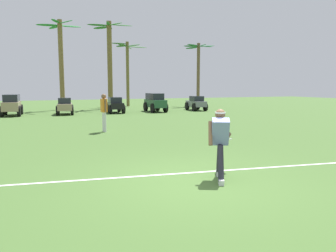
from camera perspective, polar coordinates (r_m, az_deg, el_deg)
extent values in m
plane|color=#41622C|center=(6.59, 4.88, -9.66)|extent=(80.00, 80.00, 0.00)
cube|color=white|center=(7.16, 2.39, -8.23)|extent=(23.19, 3.50, 0.01)
cylinder|color=#23232D|center=(6.85, 8.96, -5.95)|extent=(0.26, 0.37, 0.72)
cube|color=silver|center=(7.08, 8.80, -8.11)|extent=(0.21, 0.28, 0.10)
cylinder|color=#23232D|center=(6.55, 9.17, -6.56)|extent=(0.30, 0.45, 0.69)
cube|color=silver|center=(6.49, 9.23, -9.53)|extent=(0.21, 0.28, 0.10)
cube|color=#7A84C6|center=(6.69, 9.09, -0.97)|extent=(0.48, 0.50, 0.58)
sphere|color=brown|center=(6.75, 9.08, 2.05)|extent=(0.28, 0.28, 0.21)
cylinder|color=white|center=(6.75, 9.08, 2.30)|extent=(0.29, 0.29, 0.03)
cylinder|color=brown|center=(7.00, 10.35, -1.87)|extent=(0.33, 0.55, 0.27)
cylinder|color=brown|center=(6.63, 7.40, -1.26)|extent=(0.20, 0.29, 0.49)
cylinder|color=white|center=(7.44, 10.14, -2.37)|extent=(0.29, 0.28, 0.11)
cylinder|color=silver|center=(13.60, -10.93, 0.66)|extent=(0.12, 0.12, 0.82)
cylinder|color=silver|center=(13.77, -11.14, 0.73)|extent=(0.12, 0.12, 0.82)
cube|color=orange|center=(13.63, -11.10, 3.54)|extent=(0.23, 0.35, 0.54)
cylinder|color=brown|center=(13.43, -10.85, 3.54)|extent=(0.08, 0.08, 0.52)
cylinder|color=brown|center=(13.83, -11.34, 3.62)|extent=(0.08, 0.08, 0.52)
sphere|color=brown|center=(13.61, -11.14, 5.09)|extent=(0.22, 0.22, 0.20)
cube|color=#998466|center=(23.02, -25.57, 3.15)|extent=(1.09, 2.45, 0.55)
cube|color=#1E232B|center=(23.14, -25.60, 4.41)|extent=(0.94, 1.84, 0.46)
cylinder|color=black|center=(23.92, -26.47, 2.56)|extent=(0.21, 0.67, 0.66)
cylinder|color=black|center=(23.82, -24.18, 2.66)|extent=(0.21, 0.67, 0.66)
cylinder|color=black|center=(22.26, -26.98, 2.25)|extent=(0.21, 0.67, 0.66)
cylinder|color=black|center=(22.16, -24.52, 2.36)|extent=(0.21, 0.67, 0.66)
cube|color=#998466|center=(22.78, -17.52, 3.23)|extent=(1.12, 2.28, 0.42)
cube|color=#1E232B|center=(22.66, -17.56, 4.23)|extent=(0.90, 1.18, 0.38)
cylinder|color=black|center=(23.57, -18.57, 2.80)|extent=(0.24, 0.62, 0.60)
cylinder|color=black|center=(23.56, -16.39, 2.88)|extent=(0.24, 0.62, 0.60)
cylinder|color=black|center=(22.04, -18.70, 2.53)|extent=(0.24, 0.62, 0.60)
cylinder|color=black|center=(22.03, -16.36, 2.61)|extent=(0.24, 0.62, 0.60)
cube|color=black|center=(23.31, -9.26, 3.55)|extent=(1.02, 2.25, 0.42)
cube|color=#1E232B|center=(23.19, -9.23, 4.52)|extent=(0.85, 1.14, 0.38)
cylinder|color=black|center=(24.00, -10.63, 3.11)|extent=(0.21, 0.61, 0.60)
cylinder|color=black|center=(24.16, -8.52, 3.18)|extent=(0.21, 0.61, 0.60)
cylinder|color=black|center=(22.49, -10.03, 2.87)|extent=(0.21, 0.61, 0.60)
cylinder|color=black|center=(22.65, -7.78, 2.94)|extent=(0.21, 0.61, 0.60)
cube|color=#235133|center=(23.99, -2.22, 3.96)|extent=(1.01, 2.42, 0.55)
cube|color=#1E232B|center=(24.11, -2.35, 5.17)|extent=(0.88, 1.82, 0.46)
cylinder|color=black|center=(24.65, -3.92, 3.39)|extent=(0.19, 0.66, 0.66)
cylinder|color=black|center=(24.95, -1.82, 3.44)|extent=(0.19, 0.66, 0.66)
cylinder|color=black|center=(23.06, -2.66, 3.15)|extent=(0.19, 0.66, 0.66)
cylinder|color=black|center=(23.39, -0.43, 3.21)|extent=(0.19, 0.66, 0.66)
cube|color=slate|center=(25.44, 4.91, 3.90)|extent=(1.10, 2.27, 0.42)
cube|color=#1E232B|center=(25.33, 5.00, 4.79)|extent=(0.89, 1.17, 0.38)
cylinder|color=black|center=(26.01, 3.34, 3.52)|extent=(0.24, 0.61, 0.60)
cylinder|color=black|center=(26.33, 5.18, 3.54)|extent=(0.24, 0.61, 0.60)
cylinder|color=black|center=(24.57, 4.60, 3.30)|extent=(0.24, 0.61, 0.60)
cylinder|color=black|center=(24.92, 6.53, 3.33)|extent=(0.24, 0.61, 0.60)
cylinder|color=brown|center=(27.22, -18.09, 10.01)|extent=(0.36, 0.36, 6.93)
ellipsoid|color=#287A35|center=(27.64, -16.58, 16.29)|extent=(1.64, 0.25, 0.20)
ellipsoid|color=#287A35|center=(28.25, -17.84, 16.34)|extent=(0.81, 1.40, 0.18)
ellipsoid|color=#287A35|center=(28.39, -19.19, 15.95)|extent=(0.92, 1.83, 0.19)
ellipsoid|color=#287A35|center=(27.64, -20.21, 16.17)|extent=(1.76, 0.53, 0.19)
ellipsoid|color=#287A35|center=(26.91, -18.98, 16.90)|extent=(0.90, 1.46, 0.16)
ellipsoid|color=#287A35|center=(26.81, -17.35, 16.93)|extent=(1.00, 1.75, 0.15)
cylinder|color=brown|center=(27.97, -10.09, 10.35)|extent=(0.40, 0.40, 7.12)
ellipsoid|color=#296928|center=(28.53, -8.20, 16.98)|extent=(1.98, 0.37, 0.14)
ellipsoid|color=#296928|center=(29.03, -10.00, 16.57)|extent=(0.75, 1.40, 0.19)
ellipsoid|color=#296928|center=(28.81, -11.57, 16.43)|extent=(1.23, 1.39, 0.20)
ellipsoid|color=#296928|center=(28.23, -12.07, 16.82)|extent=(1.76, 0.38, 0.17)
ellipsoid|color=#296928|center=(27.65, -10.41, 17.15)|extent=(0.69, 1.42, 0.18)
ellipsoid|color=#296928|center=(27.76, -9.12, 17.14)|extent=(0.97, 1.52, 0.17)
cylinder|color=brown|center=(30.64, -7.04, 8.93)|extent=(0.28, 0.28, 5.86)
ellipsoid|color=#326131|center=(31.17, -5.39, 13.54)|extent=(1.95, 0.42, 0.18)
ellipsoid|color=#326131|center=(31.73, -6.74, 13.38)|extent=(1.09, 1.76, 0.18)
ellipsoid|color=#326131|center=(31.31, -8.08, 13.64)|extent=(0.95, 1.33, 0.18)
ellipsoid|color=#326131|center=(30.59, -8.49, 14.02)|extent=(1.53, 0.39, 0.14)
ellipsoid|color=#326131|center=(30.04, -7.85, 13.77)|extent=(1.34, 1.49, 0.18)
ellipsoid|color=#326131|center=(30.19, -6.02, 13.79)|extent=(0.96, 1.64, 0.18)
cylinder|color=brown|center=(31.23, 5.29, 8.88)|extent=(0.29, 0.29, 5.82)
ellipsoid|color=#225E35|center=(31.91, 6.56, 13.62)|extent=(1.63, 0.46, 0.15)
ellipsoid|color=#225E35|center=(32.13, 5.38, 13.55)|extent=(0.91, 1.36, 0.16)
ellipsoid|color=#225E35|center=(32.06, 4.21, 13.42)|extent=(0.74, 1.77, 0.17)
ellipsoid|color=#225E35|center=(31.28, 4.05, 13.71)|extent=(1.43, 0.60, 0.17)
ellipsoid|color=#225E35|center=(30.78, 4.40, 13.87)|extent=(1.61, 0.94, 0.15)
ellipsoid|color=#225E35|center=(30.51, 6.00, 13.79)|extent=(0.52, 1.98, 0.15)
ellipsoid|color=#225E35|center=(31.28, 6.73, 13.66)|extent=(1.31, 1.16, 0.17)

